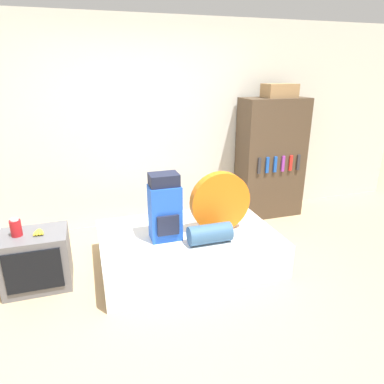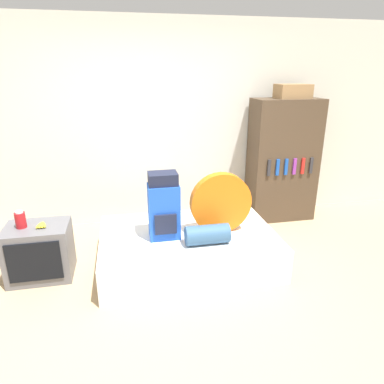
% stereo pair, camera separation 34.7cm
% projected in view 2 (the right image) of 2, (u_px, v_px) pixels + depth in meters
% --- Properties ---
extents(ground_plane, '(16.00, 16.00, 0.00)m').
position_uv_depth(ground_plane, '(176.00, 303.00, 3.08)').
color(ground_plane, tan).
extents(wall_back, '(8.00, 0.05, 2.60)m').
position_uv_depth(wall_back, '(151.00, 126.00, 4.41)').
color(wall_back, silver).
rests_on(wall_back, ground_plane).
extents(bed, '(1.82, 1.22, 0.36)m').
position_uv_depth(bed, '(188.00, 247.00, 3.68)').
color(bed, white).
rests_on(bed, ground_plane).
extents(backpack, '(0.31, 0.26, 0.68)m').
position_uv_depth(backpack, '(164.00, 207.00, 3.41)').
color(backpack, blue).
rests_on(backpack, bed).
extents(tent_bag, '(0.64, 0.10, 0.64)m').
position_uv_depth(tent_bag, '(221.00, 203.00, 3.54)').
color(tent_bag, orange).
rests_on(tent_bag, bed).
extents(sleeping_roll, '(0.43, 0.19, 0.19)m').
position_uv_depth(sleeping_roll, '(207.00, 234.00, 3.36)').
color(sleeping_roll, '#33567A').
rests_on(sleeping_roll, bed).
extents(television, '(0.60, 0.46, 0.55)m').
position_uv_depth(television, '(40.00, 252.00, 3.40)').
color(television, '#5B5B60').
rests_on(television, ground_plane).
extents(canister, '(0.10, 0.10, 0.17)m').
position_uv_depth(canister, '(20.00, 220.00, 3.27)').
color(canister, '#B2191E').
rests_on(canister, television).
extents(banana_bunch, '(0.11, 0.14, 0.03)m').
position_uv_depth(banana_bunch, '(42.00, 225.00, 3.31)').
color(banana_bunch, yellow).
rests_on(banana_bunch, television).
extents(bookshelf, '(0.88, 0.46, 1.64)m').
position_uv_depth(bookshelf, '(283.00, 161.00, 4.64)').
color(bookshelf, '#473828').
rests_on(bookshelf, ground_plane).
extents(cardboard_box, '(0.42, 0.28, 0.18)m').
position_uv_depth(cardboard_box, '(293.00, 91.00, 4.33)').
color(cardboard_box, '#99754C').
rests_on(cardboard_box, bookshelf).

